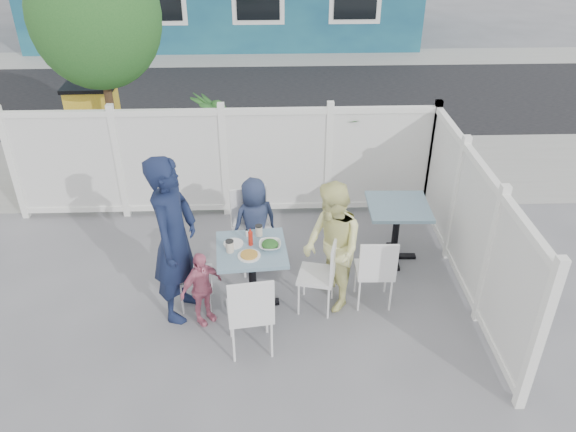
{
  "coord_description": "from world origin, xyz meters",
  "views": [
    {
      "loc": [
        0.73,
        -4.68,
        4.21
      ],
      "look_at": [
        0.92,
        0.72,
        0.94
      ],
      "focal_mm": 35.0,
      "sensor_mm": 36.0,
      "label": 1
    }
  ],
  "objects_px": {
    "main_table": "(252,261)",
    "boy": "(255,223)",
    "toddler": "(201,288)",
    "chair_left": "(188,270)",
    "woman": "(332,247)",
    "chair_near": "(251,309)",
    "spare_table": "(397,217)",
    "utility_cabinet": "(97,129)",
    "chair_right": "(324,270)",
    "man": "(174,240)",
    "chair_back": "(252,222)"
  },
  "relations": [
    {
      "from": "chair_right",
      "to": "utility_cabinet",
      "type": "bearing_deg",
      "value": 55.77
    },
    {
      "from": "chair_back",
      "to": "man",
      "type": "xyz_separation_m",
      "value": [
        -0.78,
        -0.91,
        0.37
      ]
    },
    {
      "from": "chair_right",
      "to": "chair_near",
      "type": "relative_size",
      "value": 0.92
    },
    {
      "from": "main_table",
      "to": "boy",
      "type": "height_order",
      "value": "boy"
    },
    {
      "from": "spare_table",
      "to": "chair_right",
      "type": "height_order",
      "value": "chair_right"
    },
    {
      "from": "main_table",
      "to": "chair_left",
      "type": "height_order",
      "value": "chair_left"
    },
    {
      "from": "utility_cabinet",
      "to": "main_table",
      "type": "height_order",
      "value": "utility_cabinet"
    },
    {
      "from": "chair_left",
      "to": "chair_back",
      "type": "bearing_deg",
      "value": 137.45
    },
    {
      "from": "woman",
      "to": "toddler",
      "type": "relative_size",
      "value": 1.71
    },
    {
      "from": "utility_cabinet",
      "to": "spare_table",
      "type": "relative_size",
      "value": 1.76
    },
    {
      "from": "chair_right",
      "to": "main_table",
      "type": "bearing_deg",
      "value": 99.08
    },
    {
      "from": "chair_near",
      "to": "main_table",
      "type": "bearing_deg",
      "value": 82.12
    },
    {
      "from": "spare_table",
      "to": "chair_right",
      "type": "distance_m",
      "value": 1.37
    },
    {
      "from": "chair_left",
      "to": "toddler",
      "type": "distance_m",
      "value": 0.33
    },
    {
      "from": "utility_cabinet",
      "to": "chair_right",
      "type": "bearing_deg",
      "value": -49.4
    },
    {
      "from": "chair_back",
      "to": "toddler",
      "type": "bearing_deg",
      "value": 45.37
    },
    {
      "from": "toddler",
      "to": "boy",
      "type": "bearing_deg",
      "value": 20.93
    },
    {
      "from": "man",
      "to": "woman",
      "type": "bearing_deg",
      "value": -73.16
    },
    {
      "from": "woman",
      "to": "toddler",
      "type": "distance_m",
      "value": 1.48
    },
    {
      "from": "chair_left",
      "to": "chair_near",
      "type": "xyz_separation_m",
      "value": [
        0.71,
        -0.8,
        0.09
      ]
    },
    {
      "from": "chair_left",
      "to": "woman",
      "type": "relative_size",
      "value": 0.55
    },
    {
      "from": "chair_left",
      "to": "toddler",
      "type": "height_order",
      "value": "toddler"
    },
    {
      "from": "chair_left",
      "to": "man",
      "type": "height_order",
      "value": "man"
    },
    {
      "from": "boy",
      "to": "woman",
      "type": "bearing_deg",
      "value": 112.28
    },
    {
      "from": "chair_right",
      "to": "chair_back",
      "type": "distance_m",
      "value": 1.22
    },
    {
      "from": "man",
      "to": "toddler",
      "type": "bearing_deg",
      "value": -110.77
    },
    {
      "from": "chair_near",
      "to": "man",
      "type": "bearing_deg",
      "value": 131.29
    },
    {
      "from": "main_table",
      "to": "toddler",
      "type": "distance_m",
      "value": 0.61
    },
    {
      "from": "woman",
      "to": "boy",
      "type": "relative_size",
      "value": 1.29
    },
    {
      "from": "utility_cabinet",
      "to": "chair_right",
      "type": "relative_size",
      "value": 1.53
    },
    {
      "from": "utility_cabinet",
      "to": "woman",
      "type": "xyz_separation_m",
      "value": [
        3.47,
        -3.65,
        0.07
      ]
    },
    {
      "from": "man",
      "to": "toddler",
      "type": "height_order",
      "value": "man"
    },
    {
      "from": "chair_left",
      "to": "chair_near",
      "type": "bearing_deg",
      "value": 39.86
    },
    {
      "from": "spare_table",
      "to": "boy",
      "type": "xyz_separation_m",
      "value": [
        -1.76,
        -0.03,
        -0.02
      ]
    },
    {
      "from": "chair_left",
      "to": "woman",
      "type": "bearing_deg",
      "value": 87.36
    },
    {
      "from": "main_table",
      "to": "chair_right",
      "type": "height_order",
      "value": "chair_right"
    },
    {
      "from": "spare_table",
      "to": "man",
      "type": "height_order",
      "value": "man"
    },
    {
      "from": "main_table",
      "to": "chair_near",
      "type": "distance_m",
      "value": 0.75
    },
    {
      "from": "spare_table",
      "to": "chair_left",
      "type": "height_order",
      "value": "chair_left"
    },
    {
      "from": "main_table",
      "to": "boy",
      "type": "bearing_deg",
      "value": 88.6
    },
    {
      "from": "spare_table",
      "to": "chair_back",
      "type": "bearing_deg",
      "value": -179.4
    },
    {
      "from": "chair_right",
      "to": "chair_back",
      "type": "relative_size",
      "value": 0.89
    },
    {
      "from": "spare_table",
      "to": "chair_near",
      "type": "height_order",
      "value": "chair_near"
    },
    {
      "from": "boy",
      "to": "toddler",
      "type": "bearing_deg",
      "value": 38.38
    },
    {
      "from": "woman",
      "to": "main_table",
      "type": "bearing_deg",
      "value": -106.82
    },
    {
      "from": "spare_table",
      "to": "woman",
      "type": "relative_size",
      "value": 0.52
    },
    {
      "from": "man",
      "to": "boy",
      "type": "height_order",
      "value": "man"
    },
    {
      "from": "chair_left",
      "to": "chair_back",
      "type": "height_order",
      "value": "chair_back"
    },
    {
      "from": "spare_table",
      "to": "toddler",
      "type": "xyz_separation_m",
      "value": [
        -2.32,
        -1.11,
        -0.16
      ]
    },
    {
      "from": "man",
      "to": "woman",
      "type": "relative_size",
      "value": 1.26
    }
  ]
}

